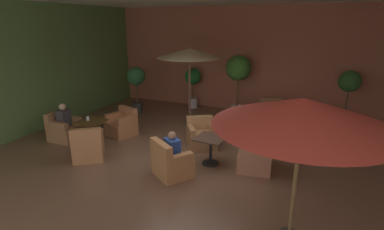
{
  "coord_description": "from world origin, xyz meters",
  "views": [
    {
      "loc": [
        2.94,
        -6.04,
        3.28
      ],
      "look_at": [
        0.0,
        0.51,
        1.06
      ],
      "focal_mm": 28.01,
      "sensor_mm": 36.0,
      "label": 1
    }
  ],
  "objects_px": {
    "armchair_front_left_north": "(64,130)",
    "armchair_front_right_south": "(271,115)",
    "patio_umbrella_tall_red": "(190,54)",
    "armchair_front_right_east": "(320,132)",
    "potted_tree_mid_right": "(348,90)",
    "cafe_table_front_right": "(283,120)",
    "armchair_mid_center_east": "(257,156)",
    "patron_by_window": "(256,141)",
    "patron_blue_shirt": "(172,147)",
    "cafe_table_front_left": "(92,127)",
    "armchair_front_left_east": "(88,147)",
    "potted_tree_right_corner": "(238,72)",
    "patio_umbrella_center_beige": "(303,112)",
    "armchair_mid_center_south": "(201,136)",
    "iced_drink_cup": "(88,118)",
    "potted_tree_left_corner": "(136,80)",
    "potted_tree_mid_left": "(193,81)",
    "armchair_front_left_south": "(122,125)",
    "patron_with_friend": "(64,117)",
    "cafe_table_mid_center": "(211,144)",
    "armchair_front_right_north": "(258,133)",
    "armchair_mid_center_north": "(171,163)"
  },
  "relations": [
    {
      "from": "cafe_table_front_left",
      "to": "armchair_front_right_south",
      "type": "bearing_deg",
      "value": 41.81
    },
    {
      "from": "cafe_table_front_left",
      "to": "armchair_front_left_south",
      "type": "height_order",
      "value": "armchair_front_left_south"
    },
    {
      "from": "cafe_table_mid_center",
      "to": "armchair_front_left_north",
      "type": "bearing_deg",
      "value": -176.52
    },
    {
      "from": "armchair_mid_center_south",
      "to": "iced_drink_cup",
      "type": "bearing_deg",
      "value": -159.94
    },
    {
      "from": "armchair_mid_center_east",
      "to": "potted_tree_right_corner",
      "type": "xyz_separation_m",
      "value": [
        -1.62,
        3.97,
        1.27
      ]
    },
    {
      "from": "cafe_table_front_right",
      "to": "armchair_mid_center_south",
      "type": "relative_size",
      "value": 0.64
    },
    {
      "from": "armchair_mid_center_south",
      "to": "iced_drink_cup",
      "type": "xyz_separation_m",
      "value": [
        -2.96,
        -1.08,
        0.44
      ]
    },
    {
      "from": "armchair_front_left_north",
      "to": "patron_blue_shirt",
      "type": "xyz_separation_m",
      "value": [
        3.87,
        -0.6,
        0.38
      ]
    },
    {
      "from": "armchair_front_left_south",
      "to": "patron_with_friend",
      "type": "height_order",
      "value": "patron_with_friend"
    },
    {
      "from": "patron_blue_shirt",
      "to": "armchair_mid_center_south",
      "type": "bearing_deg",
      "value": 91.29
    },
    {
      "from": "armchair_front_right_east",
      "to": "potted_tree_mid_right",
      "type": "distance_m",
      "value": 2.02
    },
    {
      "from": "cafe_table_front_left",
      "to": "cafe_table_front_right",
      "type": "height_order",
      "value": "same"
    },
    {
      "from": "armchair_front_left_north",
      "to": "patio_umbrella_tall_red",
      "type": "relative_size",
      "value": 0.33
    },
    {
      "from": "potted_tree_left_corner",
      "to": "potted_tree_mid_left",
      "type": "distance_m",
      "value": 2.21
    },
    {
      "from": "patio_umbrella_tall_red",
      "to": "patio_umbrella_center_beige",
      "type": "xyz_separation_m",
      "value": [
        3.8,
        -4.52,
        -0.25
      ]
    },
    {
      "from": "cafe_table_front_right",
      "to": "armchair_front_right_south",
      "type": "relative_size",
      "value": 0.71
    },
    {
      "from": "armchair_mid_center_south",
      "to": "armchair_front_right_east",
      "type": "bearing_deg",
      "value": 28.67
    },
    {
      "from": "armchair_front_left_east",
      "to": "armchair_front_right_south",
      "type": "distance_m",
      "value": 5.89
    },
    {
      "from": "armchair_front_right_east",
      "to": "cafe_table_mid_center",
      "type": "bearing_deg",
      "value": -133.0
    },
    {
      "from": "cafe_table_front_right",
      "to": "armchair_front_left_north",
      "type": "bearing_deg",
      "value": -152.84
    },
    {
      "from": "cafe_table_front_right",
      "to": "armchair_mid_center_east",
      "type": "distance_m",
      "value": 2.51
    },
    {
      "from": "armchair_front_left_north",
      "to": "patio_umbrella_tall_red",
      "type": "bearing_deg",
      "value": 46.46
    },
    {
      "from": "armchair_front_left_north",
      "to": "armchair_mid_center_north",
      "type": "relative_size",
      "value": 0.79
    },
    {
      "from": "cafe_table_front_right",
      "to": "armchair_front_right_east",
      "type": "bearing_deg",
      "value": -8.42
    },
    {
      "from": "cafe_table_front_left",
      "to": "cafe_table_front_right",
      "type": "xyz_separation_m",
      "value": [
        4.74,
        2.87,
        -0.01
      ]
    },
    {
      "from": "potted_tree_mid_right",
      "to": "patron_with_friend",
      "type": "bearing_deg",
      "value": -149.02
    },
    {
      "from": "armchair_mid_center_south",
      "to": "patio_umbrella_tall_red",
      "type": "height_order",
      "value": "patio_umbrella_tall_red"
    },
    {
      "from": "armchair_front_right_east",
      "to": "armchair_mid_center_south",
      "type": "height_order",
      "value": "armchair_front_right_east"
    },
    {
      "from": "armchair_mid_center_east",
      "to": "potted_tree_right_corner",
      "type": "distance_m",
      "value": 4.47
    },
    {
      "from": "armchair_front_left_east",
      "to": "patio_umbrella_center_beige",
      "type": "relative_size",
      "value": 0.39
    },
    {
      "from": "armchair_mid_center_north",
      "to": "patio_umbrella_tall_red",
      "type": "bearing_deg",
      "value": 108.11
    },
    {
      "from": "patio_umbrella_center_beige",
      "to": "patron_blue_shirt",
      "type": "relative_size",
      "value": 4.14
    },
    {
      "from": "armchair_front_left_north",
      "to": "armchair_front_right_south",
      "type": "height_order",
      "value": "armchair_front_right_south"
    },
    {
      "from": "patio_umbrella_center_beige",
      "to": "potted_tree_mid_right",
      "type": "relative_size",
      "value": 1.36
    },
    {
      "from": "armchair_mid_center_south",
      "to": "potted_tree_right_corner",
      "type": "bearing_deg",
      "value": 88.89
    },
    {
      "from": "armchair_front_left_east",
      "to": "potted_tree_left_corner",
      "type": "height_order",
      "value": "potted_tree_left_corner"
    },
    {
      "from": "iced_drink_cup",
      "to": "potted_tree_left_corner",
      "type": "bearing_deg",
      "value": 98.8
    },
    {
      "from": "armchair_mid_center_north",
      "to": "potted_tree_left_corner",
      "type": "bearing_deg",
      "value": 132.16
    },
    {
      "from": "cafe_table_front_right",
      "to": "armchair_mid_center_east",
      "type": "xyz_separation_m",
      "value": [
        -0.22,
        -2.5,
        -0.16
      ]
    },
    {
      "from": "armchair_front_right_north",
      "to": "patio_umbrella_tall_red",
      "type": "height_order",
      "value": "patio_umbrella_tall_red"
    },
    {
      "from": "cafe_table_front_right",
      "to": "iced_drink_cup",
      "type": "distance_m",
      "value": 5.65
    },
    {
      "from": "armchair_front_left_east",
      "to": "potted_tree_right_corner",
      "type": "height_order",
      "value": "potted_tree_right_corner"
    },
    {
      "from": "armchair_mid_center_east",
      "to": "iced_drink_cup",
      "type": "height_order",
      "value": "armchair_mid_center_east"
    },
    {
      "from": "armchair_front_right_east",
      "to": "patron_by_window",
      "type": "bearing_deg",
      "value": -119.2
    },
    {
      "from": "armchair_front_right_east",
      "to": "patron_with_friend",
      "type": "distance_m",
      "value": 7.3
    },
    {
      "from": "cafe_table_front_right",
      "to": "potted_tree_mid_right",
      "type": "distance_m",
      "value": 2.41
    },
    {
      "from": "potted_tree_mid_right",
      "to": "potted_tree_right_corner",
      "type": "bearing_deg",
      "value": -179.35
    },
    {
      "from": "patron_blue_shirt",
      "to": "armchair_front_left_north",
      "type": "bearing_deg",
      "value": 171.11
    },
    {
      "from": "armchair_front_right_south",
      "to": "armchair_mid_center_east",
      "type": "height_order",
      "value": "armchair_mid_center_east"
    },
    {
      "from": "armchair_front_left_north",
      "to": "armchair_mid_center_east",
      "type": "height_order",
      "value": "armchair_mid_center_east"
    }
  ]
}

